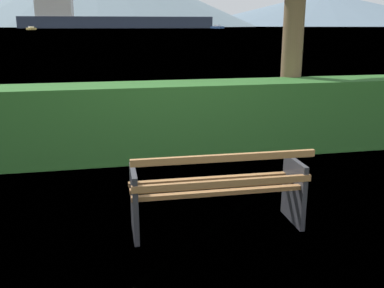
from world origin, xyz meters
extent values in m
plane|color=olive|center=(0.00, 0.00, 0.00)|extent=(1400.00, 1400.00, 0.00)
plane|color=slate|center=(0.00, 306.39, 0.00)|extent=(620.00, 620.00, 0.00)
cube|color=olive|center=(0.00, -0.19, 0.45)|extent=(1.73, 0.09, 0.04)
cube|color=olive|center=(0.00, 0.00, 0.45)|extent=(1.73, 0.09, 0.04)
cube|color=olive|center=(0.00, 0.19, 0.45)|extent=(1.73, 0.09, 0.04)
cube|color=olive|center=(0.00, -0.27, 0.57)|extent=(1.73, 0.07, 0.06)
cube|color=olive|center=(-0.01, -0.31, 0.84)|extent=(1.73, 0.07, 0.06)
cube|color=#2D2D33|center=(-0.83, -0.01, 0.34)|extent=(0.06, 0.51, 0.68)
cube|color=#2D2D33|center=(0.83, -0.03, 0.34)|extent=(0.06, 0.51, 0.68)
cube|color=#285B23|center=(0.00, 2.60, 0.57)|extent=(9.49, 0.83, 1.15)
cylinder|color=brown|center=(2.14, 3.09, 1.89)|extent=(0.35, 0.35, 3.77)
cube|color=#2D384C|center=(10.99, 269.87, 3.31)|extent=(113.07, 21.96, 6.63)
cube|color=silver|center=(-24.92, 271.81, 11.93)|extent=(20.97, 15.39, 10.60)
cube|color=gold|center=(-27.97, 192.26, 0.40)|extent=(5.14, 8.78, 0.79)
cube|color=silver|center=(-27.97, 192.26, 1.10)|extent=(2.62, 3.44, 0.62)
cube|color=#335693|center=(63.56, 236.17, 0.57)|extent=(6.35, 8.53, 1.15)
cube|color=silver|center=(63.56, 236.17, 1.54)|extent=(3.20, 3.54, 0.79)
cone|color=slate|center=(317.34, 597.42, 23.25)|extent=(392.49, 392.49, 46.50)
camera|label=1|loc=(-1.08, -3.96, 2.01)|focal=40.79mm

